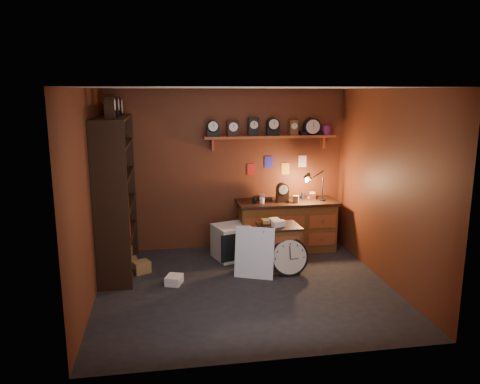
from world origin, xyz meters
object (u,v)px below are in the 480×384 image
(shelving_unit, at_px, (114,189))
(workbench, at_px, (286,223))
(big_round_clock, at_px, (289,257))
(low_cabinet, at_px, (279,245))

(shelving_unit, height_order, workbench, shelving_unit)
(big_round_clock, bearing_deg, workbench, 77.48)
(workbench, bearing_deg, shelving_unit, -169.84)
(workbench, relative_size, big_round_clock, 2.92)
(shelving_unit, relative_size, big_round_clock, 4.52)
(low_cabinet, bearing_deg, workbench, 66.33)
(low_cabinet, xyz_separation_m, big_round_clock, (0.09, -0.26, -0.10))
(workbench, height_order, low_cabinet, workbench)
(shelving_unit, height_order, low_cabinet, shelving_unit)
(shelving_unit, bearing_deg, low_cabinet, -8.73)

